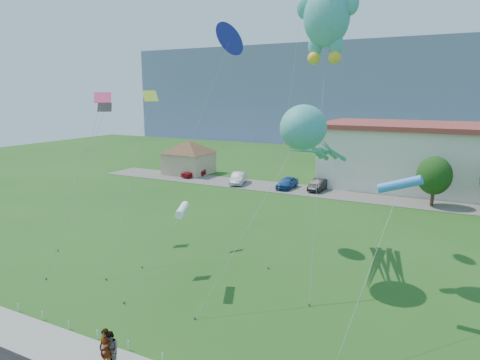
% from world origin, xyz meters
% --- Properties ---
extents(ground, '(160.00, 160.00, 0.00)m').
position_xyz_m(ground, '(0.00, 0.00, 0.00)').
color(ground, '#1F4C15').
rests_on(ground, ground).
extents(parking_strip, '(70.00, 6.00, 0.06)m').
position_xyz_m(parking_strip, '(0.00, 35.00, 0.03)').
color(parking_strip, '#59544C').
rests_on(parking_strip, ground).
extents(hill_ridge, '(160.00, 50.00, 25.00)m').
position_xyz_m(hill_ridge, '(0.00, 120.00, 12.50)').
color(hill_ridge, slate).
rests_on(hill_ridge, ground).
extents(pavilion, '(9.20, 9.20, 5.00)m').
position_xyz_m(pavilion, '(-24.00, 38.00, 3.02)').
color(pavilion, tan).
rests_on(pavilion, ground).
extents(rope_fence, '(26.05, 0.05, 0.50)m').
position_xyz_m(rope_fence, '(0.00, -1.30, 0.25)').
color(rope_fence, white).
rests_on(rope_fence, ground).
extents(tree_near, '(3.60, 3.60, 5.47)m').
position_xyz_m(tree_near, '(10.00, 34.00, 3.39)').
color(tree_near, '#3F2B19').
rests_on(tree_near, ground).
extents(pedestrian_left, '(0.67, 0.45, 1.80)m').
position_xyz_m(pedestrian_left, '(-0.90, -2.82, 1.00)').
color(pedestrian_left, gray).
rests_on(pedestrian_left, sidewalk).
extents(pedestrian_right, '(0.95, 0.82, 1.68)m').
position_xyz_m(pedestrian_right, '(-0.69, -2.73, 0.94)').
color(pedestrian_right, gray).
rests_on(pedestrian_right, sidewalk).
extents(parked_car_red, '(2.55, 4.25, 1.35)m').
position_xyz_m(parked_car_red, '(-21.93, 36.00, 0.74)').
color(parked_car_red, '#AA1520').
rests_on(parked_car_red, parking_strip).
extents(parked_car_silver, '(2.85, 4.93, 1.54)m').
position_xyz_m(parked_car_silver, '(-13.84, 34.61, 0.83)').
color(parked_car_silver, '#B2B2BA').
rests_on(parked_car_silver, parking_strip).
extents(parked_car_blue, '(1.92, 4.35, 1.46)m').
position_xyz_m(parked_car_blue, '(-7.00, 34.96, 0.79)').
color(parked_car_blue, navy).
rests_on(parked_car_blue, parking_strip).
extents(parked_car_black, '(1.59, 4.29, 1.40)m').
position_xyz_m(parked_car_black, '(-3.13, 35.62, 0.76)').
color(parked_car_black, black).
rests_on(parked_car_black, parking_strip).
extents(octopus_kite, '(4.62, 14.83, 11.31)m').
position_xyz_m(octopus_kite, '(3.39, 11.60, 9.13)').
color(octopus_kite, teal).
rests_on(octopus_kite, ground).
extents(teddy_bear_kite, '(3.89, 6.53, 19.98)m').
position_xyz_m(teddy_bear_kite, '(4.09, 12.01, 17.05)').
color(teddy_bear_kite, teal).
rests_on(teddy_bear_kite, ground).
extents(small_kite_black, '(1.74, 5.50, 11.30)m').
position_xyz_m(small_kite_black, '(-13.83, 10.45, 9.66)').
color(small_kite_black, black).
rests_on(small_kite_black, ground).
extents(small_kite_blue, '(3.29, 9.36, 16.77)m').
position_xyz_m(small_kite_blue, '(-4.55, 15.04, 15.70)').
color(small_kite_blue, '#2724CC').
rests_on(small_kite_blue, ground).
extents(small_kite_pink, '(2.37, 5.03, 12.13)m').
position_xyz_m(small_kite_pink, '(-9.70, 6.10, 10.36)').
color(small_kite_pink, '#CD2D5E').
rests_on(small_kite_pink, ground).
extents(small_kite_cyan, '(1.74, 8.38, 7.82)m').
position_xyz_m(small_kite_cyan, '(9.53, 7.70, 7.33)').
color(small_kite_cyan, '#3180DF').
rests_on(small_kite_cyan, ground).
extents(small_kite_yellow, '(2.91, 8.70, 12.19)m').
position_xyz_m(small_kite_yellow, '(-9.58, 11.02, 10.31)').
color(small_kite_yellow, '#C9DF34').
rests_on(small_kite_yellow, ground).
extents(small_kite_white, '(2.09, 4.71, 5.44)m').
position_xyz_m(small_kite_white, '(-2.59, 5.61, 4.97)').
color(small_kite_white, white).
rests_on(small_kite_white, ground).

